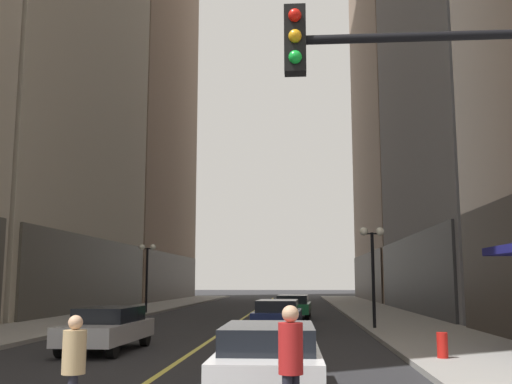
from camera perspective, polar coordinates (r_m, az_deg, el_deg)
The scene contains 15 objects.
ground_plane at distance 40.27m, azimuth -0.48°, elevation -11.56°, with size 200.00×200.00×0.00m, color #262628.
sidewalk_left at distance 41.74m, azimuth -12.06°, elevation -11.17°, with size 4.50×78.00×0.15m, color gray.
sidewalk_right at distance 40.45m, azimuth 11.49°, elevation -11.28°, with size 4.50×78.00×0.15m, color gray.
lane_centre_stripe at distance 40.27m, azimuth -0.48°, elevation -11.56°, with size 0.16×70.00×0.01m, color #E5D64C.
building_right_far at distance 71.69m, azimuth 15.80°, elevation 13.42°, with size 14.31×26.00×57.23m.
car_white at distance 11.42m, azimuth 1.27°, elevation -15.60°, with size 1.92×4.55×1.32m.
car_silver at distance 19.09m, azimuth -14.07°, elevation -12.51°, with size 1.85×4.51×1.32m.
car_navy at distance 25.63m, azimuth 2.12°, elevation -11.67°, with size 2.04×4.75×1.32m.
car_green at distance 34.43m, azimuth 3.61°, elevation -10.86°, with size 2.12×4.74×1.32m.
pedestrian_in_tan_trench at distance 9.32m, azimuth -17.14°, elevation -15.45°, with size 0.43×0.43×1.63m.
pedestrian_in_red_jacket at distance 8.40m, azimuth 3.36°, elevation -15.88°, with size 0.48×0.48×1.79m.
traffic_light_near_right at distance 7.76m, azimuth 20.01°, elevation 4.02°, with size 3.43×0.35×5.65m.
street_lamp_left_far at distance 38.48m, azimuth -10.43°, elevation -6.71°, with size 1.06×0.36×4.43m.
street_lamp_right_mid at distance 26.20m, azimuth 11.15°, elevation -5.90°, with size 1.06×0.36×4.43m.
fire_hydrant_right at distance 16.53m, azimuth 17.51°, elevation -14.14°, with size 0.28×0.28×0.80m, color red.
Camera 1 is at (3.22, -5.08, 2.12)m, focal length 41.57 mm.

